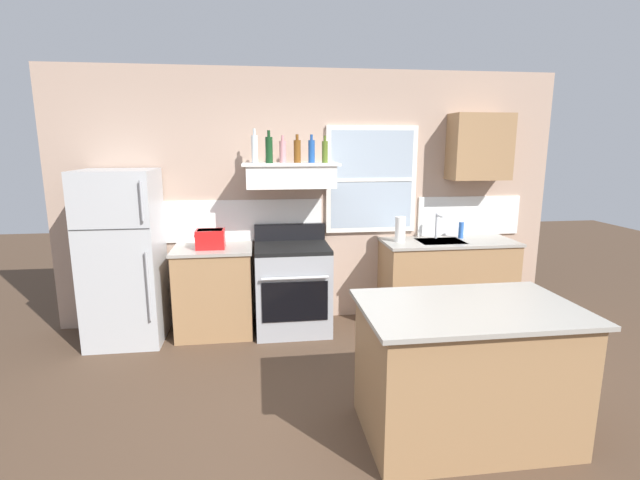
% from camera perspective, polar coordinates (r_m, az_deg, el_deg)
% --- Properties ---
extents(ground_plane, '(16.00, 16.00, 0.00)m').
position_cam_1_polar(ground_plane, '(3.44, 3.83, -22.53)').
color(ground_plane, '#4C3828').
extents(back_wall, '(5.40, 0.11, 2.70)m').
position_cam_1_polar(back_wall, '(5.08, -0.66, 5.15)').
color(back_wall, tan).
rests_on(back_wall, ground_plane).
extents(refrigerator, '(0.70, 0.72, 1.70)m').
position_cam_1_polar(refrigerator, '(4.92, -22.96, -1.97)').
color(refrigerator, '#B7BABC').
rests_on(refrigerator, ground_plane).
extents(counter_left_of_stove, '(0.79, 0.63, 0.91)m').
position_cam_1_polar(counter_left_of_stove, '(4.93, -12.79, -6.02)').
color(counter_left_of_stove, '#9E754C').
rests_on(counter_left_of_stove, ground_plane).
extents(toaster, '(0.30, 0.20, 0.19)m').
position_cam_1_polar(toaster, '(4.74, -13.28, 0.15)').
color(toaster, red).
rests_on(toaster, counter_left_of_stove).
extents(stove_range, '(0.76, 0.69, 1.09)m').
position_cam_1_polar(stove_range, '(4.88, -3.40, -5.81)').
color(stove_range, '#9EA0A5').
rests_on(stove_range, ground_plane).
extents(range_hood_shelf, '(0.96, 0.52, 0.24)m').
position_cam_1_polar(range_hood_shelf, '(4.76, -3.66, 7.97)').
color(range_hood_shelf, white).
extents(bottle_clear_tall, '(0.06, 0.06, 0.34)m').
position_cam_1_polar(bottle_clear_tall, '(4.75, -8.01, 11.04)').
color(bottle_clear_tall, silver).
rests_on(bottle_clear_tall, range_hood_shelf).
extents(bottle_dark_green_wine, '(0.07, 0.07, 0.32)m').
position_cam_1_polar(bottle_dark_green_wine, '(4.69, -6.26, 10.98)').
color(bottle_dark_green_wine, '#143819').
rests_on(bottle_dark_green_wine, range_hood_shelf).
extents(bottle_rose_pink, '(0.07, 0.07, 0.27)m').
position_cam_1_polar(bottle_rose_pink, '(4.78, -4.59, 10.79)').
color(bottle_rose_pink, '#C67F84').
rests_on(bottle_rose_pink, range_hood_shelf).
extents(bottle_amber_wine, '(0.07, 0.07, 0.28)m').
position_cam_1_polar(bottle_amber_wine, '(4.76, -2.81, 10.86)').
color(bottle_amber_wine, brown).
rests_on(bottle_amber_wine, range_hood_shelf).
extents(bottle_blue_liqueur, '(0.07, 0.07, 0.28)m').
position_cam_1_polar(bottle_blue_liqueur, '(4.73, -1.04, 10.86)').
color(bottle_blue_liqueur, '#1E478C').
rests_on(bottle_blue_liqueur, range_hood_shelf).
extents(bottle_olive_oil_square, '(0.06, 0.06, 0.27)m').
position_cam_1_polar(bottle_olive_oil_square, '(4.74, 0.60, 10.80)').
color(bottle_olive_oil_square, '#4C601E').
rests_on(bottle_olive_oil_square, range_hood_shelf).
extents(counter_right_with_sink, '(1.43, 0.63, 0.91)m').
position_cam_1_polar(counter_right_with_sink, '(5.32, 15.23, -4.83)').
color(counter_right_with_sink, '#9E754C').
rests_on(counter_right_with_sink, ground_plane).
extents(sink_faucet, '(0.03, 0.17, 0.28)m').
position_cam_1_polar(sink_faucet, '(5.23, 14.18, 2.02)').
color(sink_faucet, silver).
rests_on(sink_faucet, counter_right_with_sink).
extents(paper_towel_roll, '(0.11, 0.11, 0.27)m').
position_cam_1_polar(paper_towel_roll, '(4.99, 9.80, 1.30)').
color(paper_towel_roll, white).
rests_on(paper_towel_roll, counter_right_with_sink).
extents(dish_soap_bottle, '(0.06, 0.06, 0.18)m').
position_cam_1_polar(dish_soap_bottle, '(5.35, 16.90, 1.17)').
color(dish_soap_bottle, blue).
rests_on(dish_soap_bottle, counter_right_with_sink).
extents(kitchen_island, '(1.40, 0.90, 0.91)m').
position_cam_1_polar(kitchen_island, '(3.35, 17.38, -15.02)').
color(kitchen_island, '#9E754C').
rests_on(kitchen_island, ground_plane).
extents(upper_cabinet_right, '(0.64, 0.32, 0.70)m').
position_cam_1_polar(upper_cabinet_right, '(5.38, 18.97, 10.74)').
color(upper_cabinet_right, '#9E754C').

